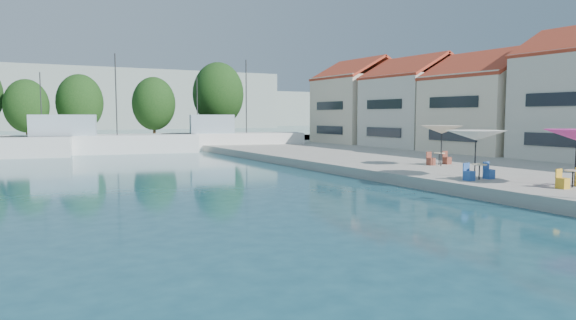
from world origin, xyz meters
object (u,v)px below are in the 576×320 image
umbrella_white (476,135)px  trawler_03 (91,143)px  trawler_04 (229,140)px  umbrella_cream (442,130)px

umbrella_white → trawler_03: bearing=110.8°
trawler_04 → umbrella_cream: (1.99, -29.36, 1.79)m
trawler_04 → umbrella_white: size_ratio=5.25×
umbrella_white → trawler_04: bearing=88.6°
trawler_04 → umbrella_cream: bearing=-71.2°
trawler_03 → umbrella_cream: size_ratio=7.74×
umbrella_cream → umbrella_white: bearing=-119.2°
umbrella_cream → trawler_03: bearing=118.2°
trawler_04 → umbrella_cream: size_ratio=6.13×
umbrella_white → umbrella_cream: umbrella_cream is taller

